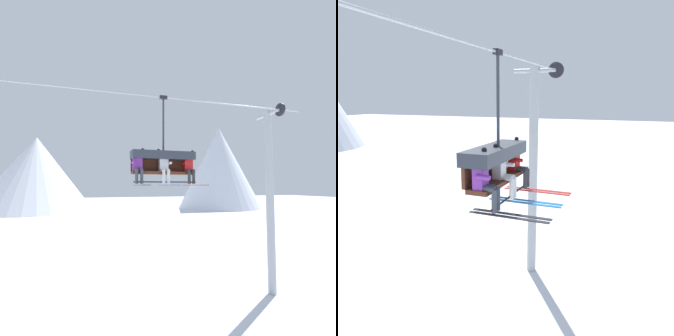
{
  "view_description": "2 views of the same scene",
  "coord_description": "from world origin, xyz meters",
  "views": [
    {
      "loc": [
        -0.8,
        -9.95,
        4.75
      ],
      "look_at": [
        2.03,
        -0.93,
        5.4
      ],
      "focal_mm": 28.0,
      "sensor_mm": 36.0,
      "label": 1
    },
    {
      "loc": [
        -4.84,
        -3.72,
        7.11
      ],
      "look_at": [
        1.95,
        -0.97,
        5.51
      ],
      "focal_mm": 35.0,
      "sensor_mm": 36.0,
      "label": 2
    }
  ],
  "objects": [
    {
      "name": "lift_tower_far",
      "position": [
        7.15,
        -0.02,
        4.33
      ],
      "size": [
        0.36,
        1.88,
        8.32
      ],
      "color": "#9EA3A8",
      "rests_on": "ground_plane"
    },
    {
      "name": "lift_cable",
      "position": [
        -0.73,
        -0.8,
        8.04
      ],
      "size": [
        17.75,
        0.05,
        0.05
      ],
      "color": "#9EA3A8"
    },
    {
      "name": "chairlift_chair",
      "position": [
        1.89,
        -0.73,
        5.74
      ],
      "size": [
        2.35,
        0.74,
        3.23
      ],
      "color": "#512819"
    },
    {
      "name": "skier_purple",
      "position": [
        0.93,
        -0.94,
        5.45
      ],
      "size": [
        0.48,
        1.7,
        1.34
      ],
      "color": "purple"
    },
    {
      "name": "skier_white",
      "position": [
        1.89,
        -0.94,
        5.45
      ],
      "size": [
        0.48,
        1.7,
        1.34
      ],
      "color": "silver"
    },
    {
      "name": "skier_red",
      "position": [
        2.85,
        -0.94,
        5.45
      ],
      "size": [
        0.48,
        1.7,
        1.34
      ],
      "color": "red"
    }
  ]
}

